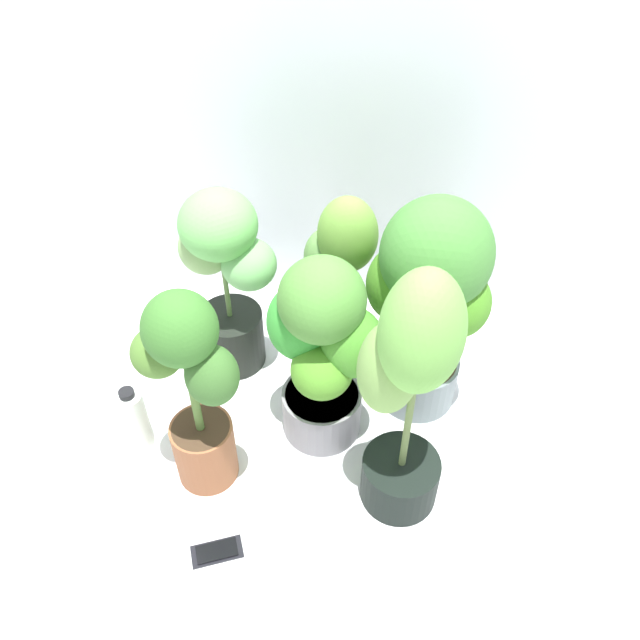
{
  "coord_description": "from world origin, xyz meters",
  "views": [
    {
      "loc": [
        0.22,
        -1.14,
        1.75
      ],
      "look_at": [
        0.01,
        0.21,
        0.43
      ],
      "focal_mm": 36.85,
      "sensor_mm": 36.0,
      "label": 1
    }
  ],
  "objects_px": {
    "potted_plant_front_left": "(192,387)",
    "potted_plant_back_right": "(429,294)",
    "potted_plant_back_left": "(226,273)",
    "cell_phone": "(217,551)",
    "potted_plant_front_right": "(407,386)",
    "nutrient_bottle": "(135,419)",
    "potted_plant_back_center": "(342,280)",
    "potted_plant_center": "(322,346)"
  },
  "relations": [
    {
      "from": "potted_plant_front_right",
      "to": "nutrient_bottle",
      "type": "xyz_separation_m",
      "value": [
        -0.81,
        0.06,
        -0.37
      ]
    },
    {
      "from": "potted_plant_back_center",
      "to": "cell_phone",
      "type": "distance_m",
      "value": 0.91
    },
    {
      "from": "potted_plant_front_left",
      "to": "potted_plant_center",
      "type": "height_order",
      "value": "potted_plant_front_left"
    },
    {
      "from": "potted_plant_center",
      "to": "nutrient_bottle",
      "type": "xyz_separation_m",
      "value": [
        -0.56,
        -0.15,
        -0.26
      ]
    },
    {
      "from": "potted_plant_back_right",
      "to": "potted_plant_front_left",
      "type": "distance_m",
      "value": 0.74
    },
    {
      "from": "potted_plant_center",
      "to": "potted_plant_front_right",
      "type": "bearing_deg",
      "value": -40.01
    },
    {
      "from": "potted_plant_back_left",
      "to": "cell_phone",
      "type": "height_order",
      "value": "potted_plant_back_left"
    },
    {
      "from": "nutrient_bottle",
      "to": "potted_plant_back_left",
      "type": "bearing_deg",
      "value": 62.41
    },
    {
      "from": "potted_plant_center",
      "to": "cell_phone",
      "type": "distance_m",
      "value": 0.65
    },
    {
      "from": "potted_plant_back_left",
      "to": "cell_phone",
      "type": "distance_m",
      "value": 0.84
    },
    {
      "from": "potted_plant_front_right",
      "to": "potted_plant_back_left",
      "type": "xyz_separation_m",
      "value": [
        -0.6,
        0.46,
        -0.09
      ]
    },
    {
      "from": "potted_plant_front_left",
      "to": "potted_plant_back_right",
      "type": "bearing_deg",
      "value": 33.26
    },
    {
      "from": "potted_plant_center",
      "to": "potted_plant_back_center",
      "type": "bearing_deg",
      "value": 87.15
    },
    {
      "from": "potted_plant_front_right",
      "to": "potted_plant_back_left",
      "type": "bearing_deg",
      "value": 142.21
    },
    {
      "from": "potted_plant_back_right",
      "to": "potted_plant_front_left",
      "type": "relative_size",
      "value": 1.08
    },
    {
      "from": "potted_plant_back_right",
      "to": "potted_plant_back_left",
      "type": "distance_m",
      "value": 0.65
    },
    {
      "from": "potted_plant_back_left",
      "to": "potted_plant_center",
      "type": "xyz_separation_m",
      "value": [
        0.35,
        -0.26,
        -0.02
      ]
    },
    {
      "from": "potted_plant_back_center",
      "to": "potted_plant_back_left",
      "type": "bearing_deg",
      "value": -169.58
    },
    {
      "from": "potted_plant_back_right",
      "to": "potted_plant_front_left",
      "type": "height_order",
      "value": "potted_plant_back_right"
    },
    {
      "from": "potted_plant_back_right",
      "to": "cell_phone",
      "type": "bearing_deg",
      "value": -128.33
    },
    {
      "from": "potted_plant_front_right",
      "to": "potted_plant_back_left",
      "type": "distance_m",
      "value": 0.76
    },
    {
      "from": "potted_plant_back_left",
      "to": "potted_plant_center",
      "type": "relative_size",
      "value": 1.02
    },
    {
      "from": "potted_plant_back_right",
      "to": "potted_plant_back_center",
      "type": "xyz_separation_m",
      "value": [
        -0.28,
        0.14,
        -0.1
      ]
    },
    {
      "from": "potted_plant_front_right",
      "to": "cell_phone",
      "type": "height_order",
      "value": "potted_plant_front_right"
    },
    {
      "from": "potted_plant_front_left",
      "to": "cell_phone",
      "type": "distance_m",
      "value": 0.48
    },
    {
      "from": "potted_plant_back_left",
      "to": "cell_phone",
      "type": "bearing_deg",
      "value": -80.34
    },
    {
      "from": "potted_plant_back_left",
      "to": "nutrient_bottle",
      "type": "relative_size",
      "value": 2.75
    },
    {
      "from": "potted_plant_back_left",
      "to": "potted_plant_front_left",
      "type": "bearing_deg",
      "value": -86.22
    },
    {
      "from": "potted_plant_back_left",
      "to": "nutrient_bottle",
      "type": "bearing_deg",
      "value": -117.59
    },
    {
      "from": "potted_plant_front_right",
      "to": "cell_phone",
      "type": "bearing_deg",
      "value": -150.36
    },
    {
      "from": "potted_plant_back_center",
      "to": "cell_phone",
      "type": "relative_size",
      "value": 4.25
    },
    {
      "from": "potted_plant_back_right",
      "to": "cell_phone",
      "type": "height_order",
      "value": "potted_plant_back_right"
    },
    {
      "from": "potted_plant_back_right",
      "to": "potted_plant_back_center",
      "type": "height_order",
      "value": "potted_plant_back_right"
    },
    {
      "from": "potted_plant_front_right",
      "to": "potted_plant_back_right",
      "type": "xyz_separation_m",
      "value": [
        0.05,
        0.39,
        -0.03
      ]
    },
    {
      "from": "potted_plant_front_right",
      "to": "potted_plant_center",
      "type": "xyz_separation_m",
      "value": [
        -0.25,
        0.21,
        -0.11
      ]
    },
    {
      "from": "potted_plant_back_left",
      "to": "potted_plant_center",
      "type": "height_order",
      "value": "potted_plant_back_left"
    },
    {
      "from": "potted_plant_front_right",
      "to": "potted_plant_back_center",
      "type": "relative_size",
      "value": 1.26
    },
    {
      "from": "potted_plant_front_right",
      "to": "potted_plant_front_left",
      "type": "bearing_deg",
      "value": -178.58
    },
    {
      "from": "potted_plant_back_left",
      "to": "cell_phone",
      "type": "xyz_separation_m",
      "value": [
        0.12,
        -0.73,
        -0.4
      ]
    },
    {
      "from": "potted_plant_back_right",
      "to": "cell_phone",
      "type": "distance_m",
      "value": 0.96
    },
    {
      "from": "potted_plant_back_right",
      "to": "potted_plant_front_left",
      "type": "xyz_separation_m",
      "value": [
        -0.61,
        -0.4,
        -0.06
      ]
    },
    {
      "from": "potted_plant_front_left",
      "to": "potted_plant_back_center",
      "type": "relative_size",
      "value": 1.06
    }
  ]
}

